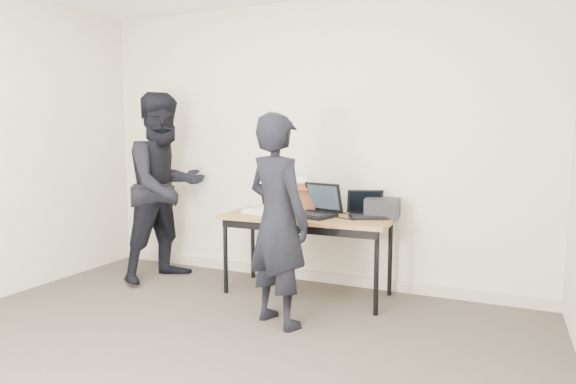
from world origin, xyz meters
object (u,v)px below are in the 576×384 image
Objects in this scene: desk at (307,222)px; person_typist at (278,220)px; laptop_right at (366,211)px; leather_satchel at (298,198)px; equipment_box at (382,208)px; person_observer at (166,187)px; laptop_center at (316,209)px; laptop_beige at (264,208)px.

person_typist is at bearing -86.30° from desk.
laptop_right is 1.07× the size of leather_satchel.
leather_satchel is 1.31× the size of equipment_box.
person_observer reaches higher than desk.
person_typist reaches higher than laptop_center.
leather_satchel is at bearing 127.88° from desk.
person_typist is at bearing -82.94° from leather_satchel.
desk is 0.15m from laptop_center.
equipment_box is at bearing 33.47° from laptop_center.
laptop_beige is 0.79× the size of laptop_center.
leather_satchel reaches higher than laptop_beige.
person_observer is at bearing -159.33° from laptop_center.
leather_satchel is 0.24× the size of person_typist.
laptop_beige is 0.50m from laptop_center.
person_typist is at bearing -95.15° from person_observer.
leather_satchel is (-0.18, 0.23, 0.19)m from desk.
laptop_beige is at bearing 166.85° from laptop_right.
laptop_beige is 0.89× the size of laptop_right.
equipment_box is at bearing -99.44° from person_typist.
desk is 1.49m from person_observer.
person_observer is at bearing -172.62° from leather_satchel.
laptop_beige is 0.95× the size of leather_satchel.
person_typist is (0.05, -0.72, 0.13)m from desk.
laptop_right reaches higher than desk.
laptop_center reaches higher than laptop_beige.
desk is at bearing 15.27° from laptop_beige.
laptop_beige reaches higher than desk.
person_typist is at bearing -122.38° from equipment_box.
laptop_center is 1.58× the size of equipment_box.
person_typist reaches higher than desk.
laptop_center is at bearing -68.39° from person_observer.
laptop_right is 1.99m from person_observer.
desk is 0.81× the size of person_observer.
laptop_right is 0.69m from leather_satchel.
desk is 0.53m from laptop_right.
laptop_beige is 0.87m from person_typist.
person_observer is at bearing 0.45° from person_typist.
desk is at bearing 174.25° from laptop_right.
person_typist reaches higher than laptop_beige.
equipment_box is (1.05, 0.19, 0.04)m from laptop_beige.
laptop_center is at bearing -69.21° from person_typist.
laptop_center is (0.50, 0.02, 0.02)m from laptop_beige.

